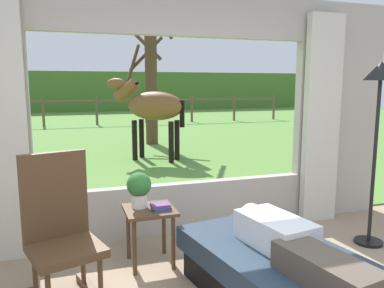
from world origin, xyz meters
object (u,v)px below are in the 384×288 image
recliner_sofa (284,280)px  floor_lamp_right (379,98)px  side_table (150,219)px  potted_plant (139,188)px  reclining_person (290,243)px  horse (152,107)px  book_stack (161,207)px  rocking_chair (61,231)px  pasture_tree (151,82)px

recliner_sofa → floor_lamp_right: bearing=17.0°
side_table → potted_plant: bearing=143.1°
reclining_person → horse: bearing=77.2°
potted_plant → book_stack: size_ratio=1.82×
potted_plant → recliner_sofa: bearing=-51.1°
recliner_sofa → potted_plant: potted_plant is taller
reclining_person → floor_lamp_right: bearing=18.5°
reclining_person → rocking_chair: 1.65m
rocking_chair → floor_lamp_right: 3.11m
potted_plant → book_stack: bearing=-34.6°
potted_plant → horse: bearing=76.4°
floor_lamp_right → potted_plant: bearing=172.3°
book_stack → floor_lamp_right: floor_lamp_right is taller
side_table → floor_lamp_right: (2.22, -0.25, 1.05)m
reclining_person → floor_lamp_right: floor_lamp_right is taller
rocking_chair → book_stack: rocking_chair is taller
side_table → floor_lamp_right: floor_lamp_right is taller
recliner_sofa → side_table: size_ratio=3.52×
book_stack → potted_plant: bearing=145.4°
side_table → pasture_tree: 7.15m
floor_lamp_right → side_table: bearing=173.5°
reclining_person → book_stack: bearing=114.5°
recliner_sofa → book_stack: size_ratio=10.40×
reclining_person → side_table: reclining_person is taller
side_table → pasture_tree: (1.48, 6.88, 1.26)m
potted_plant → horse: horse is taller
recliner_sofa → rocking_chair: rocking_chair is taller
reclining_person → book_stack: 1.20m
floor_lamp_right → reclining_person: bearing=-151.3°
side_table → rocking_chair: bearing=-152.3°
horse → book_stack: bearing=-153.5°
recliner_sofa → reclining_person: bearing=-100.1°
reclining_person → side_table: (-0.77, 1.04, -0.10)m
potted_plant → floor_lamp_right: floor_lamp_right is taller
floor_lamp_right → pasture_tree: pasture_tree is taller
horse → floor_lamp_right: bearing=-128.7°
book_stack → horse: bearing=78.7°
book_stack → pasture_tree: bearing=78.6°
rocking_chair → potted_plant: rocking_chair is taller
recliner_sofa → pasture_tree: size_ratio=0.51×
floor_lamp_right → book_stack: bearing=174.7°
horse → rocking_chair: bearing=-161.5°
horse → side_table: bearing=-154.7°
book_stack → pasture_tree: size_ratio=0.05×
potted_plant → floor_lamp_right: bearing=-7.7°
rocking_chair → side_table: bearing=10.4°
horse → pasture_tree: pasture_tree is taller
side_table → floor_lamp_right: 2.47m
recliner_sofa → pasture_tree: 8.04m
recliner_sofa → rocking_chair: bearing=148.1°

